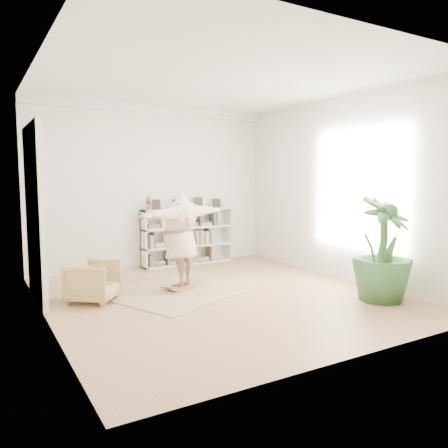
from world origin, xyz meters
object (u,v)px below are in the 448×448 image
object	(u,v)px
armchair	(93,281)
rocker_board	(181,287)
houseplant	(383,249)
person	(181,237)
bookshelf	(188,237)

from	to	relation	value
armchair	rocker_board	xyz separation A→B (m)	(1.53, -0.07, -0.26)
rocker_board	houseplant	bearing A→B (deg)	-63.48
person	houseplant	xyz separation A→B (m)	(2.56, -2.25, -0.10)
bookshelf	rocker_board	xyz separation A→B (m)	(-1.16, -2.15, -0.57)
houseplant	bookshelf	bearing A→B (deg)	107.71
armchair	rocker_board	bearing A→B (deg)	-55.66
bookshelf	houseplant	bearing A→B (deg)	-72.29
rocker_board	armchair	bearing A→B (deg)	155.03
bookshelf	rocker_board	size ratio (longest dim) A/B	3.82
bookshelf	person	size ratio (longest dim) A/B	1.07
armchair	houseplant	size ratio (longest dim) A/B	0.42
bookshelf	person	world-z (taller)	person
armchair	person	bearing A→B (deg)	-55.66
bookshelf	armchair	distance (m)	3.40
person	houseplant	distance (m)	3.41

